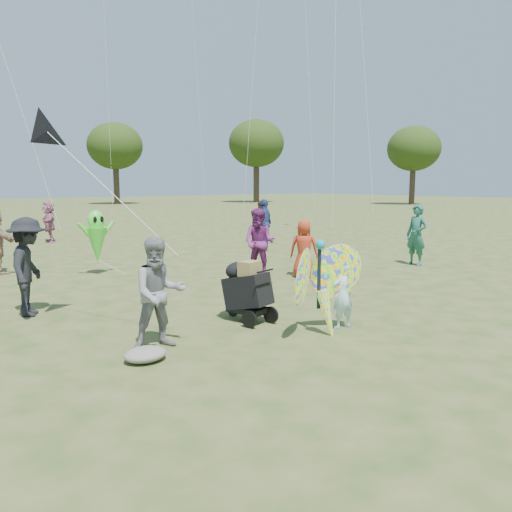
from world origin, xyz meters
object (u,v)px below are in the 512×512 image
at_px(adult_man, 159,293).
at_px(butterfly_kite, 322,287).
at_px(crowd_j, 49,222).
at_px(crowd_f, 416,235).
at_px(child_girl, 343,295).
at_px(alien_kite, 97,239).
at_px(crowd_e, 259,243).
at_px(crowd_c, 265,224).
at_px(jogging_stroller, 246,287).
at_px(crowd_a, 304,249).
at_px(crowd_b, 28,267).
at_px(crowd_h, 261,218).

bearing_deg(adult_man, butterfly_kite, -10.27).
bearing_deg(butterfly_kite, crowd_j, 88.16).
height_order(crowd_f, crowd_j, crowd_f).
relative_size(crowd_f, butterfly_kite, 1.03).
bearing_deg(child_girl, alien_kite, -71.02).
bearing_deg(crowd_e, crowd_c, 108.59).
xyz_separation_m(crowd_e, jogging_stroller, (-2.92, -3.22, -0.28)).
distance_m(crowd_j, jogging_stroller, 14.77).
distance_m(crowd_a, alien_kite, 5.50).
distance_m(crowd_b, butterfly_kite, 5.40).
xyz_separation_m(crowd_j, jogging_stroller, (-0.98, -14.74, -0.24)).
distance_m(crowd_a, crowd_h, 10.60).
bearing_deg(crowd_e, crowd_b, -116.36).
bearing_deg(crowd_h, crowd_j, -50.69).
height_order(crowd_b, butterfly_kite, crowd_b).
bearing_deg(crowd_a, butterfly_kite, 98.05).
xyz_separation_m(crowd_a, crowd_b, (-6.63, 0.45, 0.16)).
bearing_deg(crowd_a, crowd_b, 45.04).
height_order(adult_man, crowd_e, crowd_e).
bearing_deg(crowd_c, crowd_j, -80.21).
bearing_deg(crowd_h, crowd_a, 28.33).
xyz_separation_m(crowd_e, alien_kite, (-3.27, 2.83, 0.08)).
height_order(crowd_b, crowd_h, crowd_b).
bearing_deg(butterfly_kite, jogging_stroller, 108.34).
relative_size(crowd_c, crowd_h, 1.16).
bearing_deg(child_girl, crowd_c, -113.72).
bearing_deg(child_girl, crowd_h, -115.29).
distance_m(adult_man, crowd_e, 6.00).
xyz_separation_m(crowd_h, jogging_stroller, (-9.54, -11.25, -0.18)).
relative_size(adult_man, crowd_c, 0.89).
distance_m(crowd_c, jogging_stroller, 9.99).
bearing_deg(adult_man, crowd_a, 39.70).
xyz_separation_m(crowd_b, crowd_j, (3.88, 11.92, -0.07)).
height_order(child_girl, adult_man, adult_man).
height_order(crowd_e, alien_kite, crowd_e).
xyz_separation_m(child_girl, crowd_f, (6.69, 3.03, 0.33)).
relative_size(child_girl, crowd_e, 0.64).
bearing_deg(jogging_stroller, crowd_c, 34.49).
height_order(child_girl, crowd_b, crowd_b).
relative_size(crowd_c, crowd_j, 1.09).
xyz_separation_m(child_girl, butterfly_kite, (-0.53, -0.03, 0.21)).
height_order(crowd_a, crowd_e, crowd_e).
xyz_separation_m(child_girl, crowd_e, (1.93, 4.60, 0.32)).
height_order(adult_man, alien_kite, alien_kite).
relative_size(crowd_c, jogging_stroller, 1.67).
relative_size(crowd_c, alien_kite, 1.07).
xyz_separation_m(crowd_c, alien_kite, (-6.98, -1.41, 0.04)).
bearing_deg(crowd_e, crowd_a, 13.59).
xyz_separation_m(butterfly_kite, alien_kite, (-0.81, 7.46, 0.19)).
relative_size(crowd_j, jogging_stroller, 1.53).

